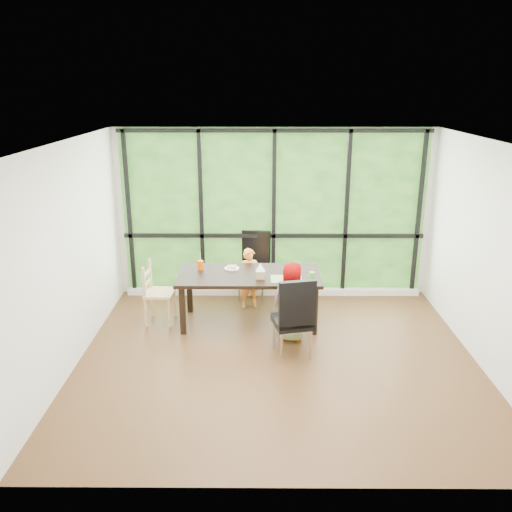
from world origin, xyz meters
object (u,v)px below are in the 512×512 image
at_px(plate_far, 232,268).
at_px(chair_window_leather, 253,266).
at_px(dining_table, 249,298).
at_px(child_toddler, 250,278).
at_px(green_cup, 312,276).
at_px(child_older, 293,302).
at_px(chair_end_beech, 160,293).
at_px(plate_near, 291,279).
at_px(orange_cup, 201,265).
at_px(tissue_box, 260,274).
at_px(chair_interior_leather, 292,316).

bearing_deg(plate_far, chair_window_leather, 66.68).
bearing_deg(dining_table, child_toddler, 90.00).
relative_size(dining_table, green_cup, 16.54).
distance_m(dining_table, child_older, 0.82).
bearing_deg(chair_end_beech, child_toddler, -63.52).
relative_size(plate_near, orange_cup, 1.54).
height_order(chair_end_beech, orange_cup, chair_end_beech).
height_order(child_older, tissue_box, child_older).
height_order(child_toddler, plate_near, child_toddler).
xyz_separation_m(child_older, plate_near, (-0.01, 0.32, 0.21)).
relative_size(chair_interior_leather, green_cup, 8.85).
xyz_separation_m(plate_far, orange_cup, (-0.45, -0.03, 0.06)).
xyz_separation_m(child_toddler, child_older, (0.60, -1.11, 0.07)).
bearing_deg(chair_interior_leather, chair_window_leather, -87.33).
height_order(chair_window_leather, tissue_box, chair_window_leather).
height_order(chair_window_leather, chair_end_beech, chair_window_leather).
height_order(dining_table, green_cup, green_cup).
bearing_deg(chair_interior_leather, plate_near, -103.78).
bearing_deg(chair_window_leather, plate_near, -52.52).
distance_m(green_cup, tissue_box, 0.71).
relative_size(child_toddler, tissue_box, 7.26).
relative_size(chair_end_beech, orange_cup, 6.72).
distance_m(child_toddler, child_older, 1.26).
xyz_separation_m(orange_cup, tissue_box, (0.87, -0.35, -0.01)).
bearing_deg(tissue_box, green_cup, -7.22).
distance_m(chair_window_leather, tissue_box, 1.13).
bearing_deg(plate_near, tissue_box, 173.75).
bearing_deg(child_older, child_toddler, -46.86).
bearing_deg(chair_window_leather, plate_far, -100.66).
xyz_separation_m(dining_table, chair_interior_leather, (0.56, -0.97, 0.17)).
xyz_separation_m(chair_end_beech, tissue_box, (1.45, -0.18, 0.36)).
bearing_deg(chair_window_leather, child_toddler, -85.83).
distance_m(dining_table, orange_cup, 0.85).
xyz_separation_m(dining_table, child_toddler, (-0.00, 0.57, 0.10)).
bearing_deg(child_older, green_cup, -119.43).
relative_size(chair_window_leather, plate_near, 5.24).
bearing_deg(plate_near, plate_far, 152.84).
distance_m(child_older, green_cup, 0.47).
height_order(chair_end_beech, child_toddler, child_toddler).
bearing_deg(green_cup, child_older, -134.27).
xyz_separation_m(chair_window_leather, chair_interior_leather, (0.51, -1.89, 0.00)).
height_order(chair_window_leather, green_cup, chair_window_leather).
relative_size(child_older, plate_far, 5.04).
xyz_separation_m(dining_table, tissue_box, (0.16, -0.17, 0.43)).
bearing_deg(plate_near, dining_table, 159.67).
relative_size(child_toddler, plate_far, 4.36).
bearing_deg(orange_cup, chair_window_leather, 44.55).
height_order(child_toddler, tissue_box, child_toddler).
bearing_deg(tissue_box, plate_far, 137.31).
distance_m(chair_window_leather, chair_interior_leather, 1.96).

